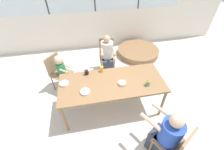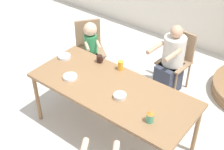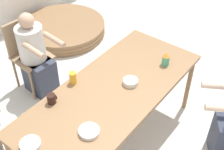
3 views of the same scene
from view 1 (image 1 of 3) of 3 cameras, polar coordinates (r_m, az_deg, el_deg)
The scene contains 16 objects.
ground_plane at distance 3.33m, azimuth -0.00°, elevation -11.98°, with size 16.00×16.00×0.00m, color beige.
wall_back_with_windows at distance 4.77m, azimuth -6.64°, elevation 26.00°, with size 8.40×0.08×2.80m.
dining_table at distance 2.81m, azimuth -0.00°, elevation -3.61°, with size 1.95×0.83×0.74m.
chair_for_woman_green_shirt at distance 3.99m, azimuth -1.97°, elevation 8.91°, with size 0.43×0.43×0.88m.
chair_for_man_blue_shirt at distance 2.53m, azimuth 23.37°, elevation -22.82°, with size 0.55×0.55×0.88m.
chair_for_toddler at distance 3.60m, azimuth -20.08°, elevation 1.90°, with size 0.56×0.56×0.88m.
person_woman_green_shirt at distance 3.88m, azimuth -1.77°, elevation 6.83°, with size 0.37×0.60×1.05m.
person_man_blue_shirt at distance 2.59m, azimuth 19.65°, elevation -21.28°, with size 0.56×0.65×1.06m.
person_toddler at distance 3.54m, azimuth -18.11°, elevation 0.54°, with size 0.38×0.35×0.94m.
coffee_mug at distance 2.95m, azimuth -9.65°, elevation 1.00°, with size 0.08×0.07×0.09m.
sippy_cup at distance 2.75m, azimuth 13.64°, elevation -2.67°, with size 0.08×0.08×0.14m.
juice_glass at distance 2.97m, azimuth -3.91°, elevation 2.29°, with size 0.07×0.07×0.12m.
bowl_white_shallow at distance 2.86m, azimuth -17.78°, elevation -3.13°, with size 0.16×0.16×0.03m.
bowl_cereal at distance 2.63m, azimuth -10.17°, elevation -6.27°, with size 0.17×0.17×0.03m.
bowl_fruit at distance 2.72m, azimuth 3.90°, elevation -3.15°, with size 0.14×0.14×0.05m.
folded_table_stack at distance 4.88m, azimuth 9.88°, elevation 8.83°, with size 1.28×1.28×0.18m.
Camera 1 is at (-0.37, -1.95, 2.68)m, focal length 24.00 mm.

